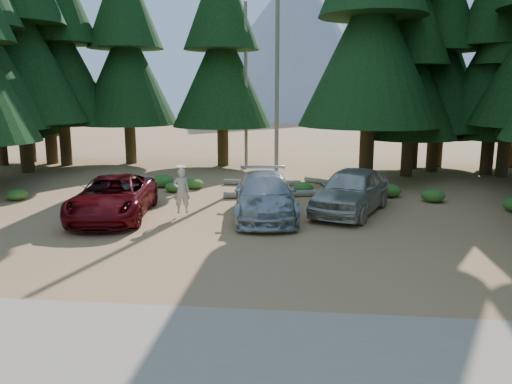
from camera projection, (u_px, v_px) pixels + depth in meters
ground at (222, 244)px, 15.78m from camera, size 160.00×160.00×0.00m
gravel_strip at (164, 345)px, 9.44m from camera, size 26.00×3.50×0.01m
forest_belt_north at (264, 171)px, 30.41m from camera, size 36.00×7.00×22.00m
snag_front at (277, 69)px, 28.66m from camera, size 0.24×0.24×12.00m
snag_back at (246, 87)px, 30.53m from camera, size 0.20×0.20×10.00m
mountain_peak at (283, 52)px, 99.60m from camera, size 48.00×50.00×28.00m
red_pickup at (113, 197)px, 18.96m from camera, size 3.41×6.01×1.58m
silver_minivan_center at (265, 195)px, 19.15m from camera, size 2.98×5.90×1.64m
silver_minivan_right at (351, 190)px, 19.73m from camera, size 3.91×5.68×1.80m
frisbee_player at (182, 191)px, 18.96m from camera, size 0.75×0.64×1.83m
log_left at (262, 183)px, 25.69m from camera, size 4.00×0.37×0.29m
log_mid at (330, 183)px, 25.61m from camera, size 2.70×2.32×0.27m
log_right at (275, 194)px, 22.72m from camera, size 4.68×1.36×0.30m
shrub_far_left at (162, 181)px, 25.21m from camera, size 1.14×1.14×0.63m
shrub_left at (174, 187)px, 23.97m from camera, size 0.84×0.84×0.46m
shrub_center_left at (194, 184)px, 24.74m from camera, size 0.90×0.90×0.49m
shrub_center_right at (303, 188)px, 23.67m from camera, size 0.95×0.95×0.53m
shrub_right at (389, 190)px, 22.84m from camera, size 1.08×1.08×0.59m
shrub_far_right at (433, 195)px, 21.78m from camera, size 1.02×1.02×0.56m
shrub_edge_west at (17, 195)px, 22.13m from camera, size 0.90×0.90×0.49m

